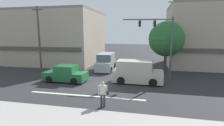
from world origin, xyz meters
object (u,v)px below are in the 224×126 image
(sedan_crossing_rightbound, at_px, (66,74))
(pedestrian_foreground_with_bag, at_px, (103,93))
(utility_pole_far_right, at_px, (172,33))
(traffic_light_mast, at_px, (162,38))
(utility_pole_near_left, at_px, (39,38))
(van_crossing_leftbound, at_px, (137,72))
(street_tree, at_px, (166,39))
(van_crossing_center, at_px, (106,62))

(sedan_crossing_rightbound, xyz_separation_m, pedestrian_foreground_with_bag, (5.09, -5.07, 0.24))
(utility_pole_far_right, height_order, traffic_light_mast, utility_pole_far_right)
(utility_pole_near_left, relative_size, utility_pole_far_right, 0.86)
(utility_pole_far_right, relative_size, pedestrian_foreground_with_bag, 5.36)
(utility_pole_far_right, relative_size, sedan_crossing_rightbound, 2.16)
(utility_pole_near_left, bearing_deg, sedan_crossing_rightbound, -35.51)
(utility_pole_near_left, xyz_separation_m, van_crossing_leftbound, (11.82, -2.69, -3.00))
(street_tree, relative_size, van_crossing_center, 1.27)
(utility_pole_near_left, bearing_deg, pedestrian_foreground_with_bag, -40.53)
(van_crossing_leftbound, distance_m, pedestrian_foreground_with_bag, 6.23)
(utility_pole_near_left, bearing_deg, van_crossing_center, 17.68)
(street_tree, height_order, utility_pole_far_right, utility_pole_far_right)
(utility_pole_far_right, relative_size, van_crossing_leftbound, 1.93)
(pedestrian_foreground_with_bag, bearing_deg, utility_pole_near_left, 139.47)
(sedan_crossing_rightbound, height_order, van_crossing_leftbound, van_crossing_leftbound)
(street_tree, height_order, sedan_crossing_rightbound, street_tree)
(utility_pole_far_right, height_order, sedan_crossing_rightbound, utility_pole_far_right)
(pedestrian_foreground_with_bag, bearing_deg, utility_pole_far_right, 68.22)
(utility_pole_near_left, distance_m, utility_pole_far_right, 16.73)
(utility_pole_far_right, height_order, van_crossing_center, utility_pole_far_right)
(pedestrian_foreground_with_bag, bearing_deg, van_crossing_leftbound, 74.51)
(utility_pole_near_left, height_order, sedan_crossing_rightbound, utility_pole_near_left)
(utility_pole_near_left, height_order, pedestrian_foreground_with_bag, utility_pole_near_left)
(utility_pole_near_left, bearing_deg, utility_pole_far_right, 18.99)
(utility_pole_near_left, height_order, traffic_light_mast, utility_pole_near_left)
(street_tree, relative_size, utility_pole_near_left, 0.77)
(van_crossing_leftbound, bearing_deg, traffic_light_mast, 39.89)
(utility_pole_far_right, xyz_separation_m, traffic_light_mast, (-1.75, -6.26, -0.45))
(street_tree, relative_size, van_crossing_leftbound, 1.28)
(utility_pole_near_left, xyz_separation_m, van_crossing_center, (7.59, 2.42, -3.00))
(van_crossing_center, bearing_deg, pedestrian_foreground_with_bag, -76.94)
(street_tree, relative_size, pedestrian_foreground_with_bag, 3.57)
(sedan_crossing_rightbound, height_order, van_crossing_center, van_crossing_center)
(utility_pole_far_right, bearing_deg, traffic_light_mast, -105.62)
(street_tree, distance_m, utility_pole_near_left, 14.87)
(street_tree, relative_size, utility_pole_far_right, 0.67)
(utility_pole_far_right, distance_m, van_crossing_leftbound, 9.75)
(traffic_light_mast, bearing_deg, utility_pole_near_left, 176.64)
(traffic_light_mast, bearing_deg, pedestrian_foreground_with_bag, -116.34)
(utility_pole_far_right, distance_m, sedan_crossing_rightbound, 14.58)
(street_tree, bearing_deg, van_crossing_center, 175.27)
(traffic_light_mast, relative_size, sedan_crossing_rightbound, 1.50)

